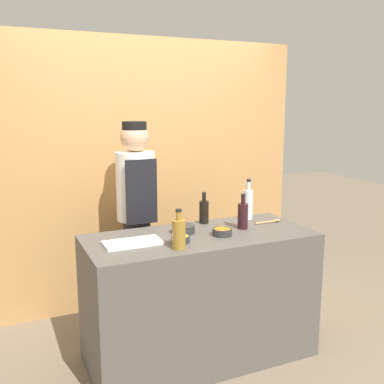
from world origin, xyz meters
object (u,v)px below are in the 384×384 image
(sauce_bowl_yellow, at_px, (181,239))
(bottle_soy, at_px, (204,211))
(bottle_vinegar, at_px, (179,233))
(bottle_wine, at_px, (243,215))
(sauce_bowl_green, at_px, (183,229))
(wooden_spoon, at_px, (271,221))
(cutting_board, at_px, (133,243))
(chef_center, at_px, (137,214))
(bottle_clear, at_px, (248,203))
(sauce_bowl_orange, at_px, (222,232))

(sauce_bowl_yellow, relative_size, bottle_soy, 0.51)
(bottle_vinegar, distance_m, bottle_soy, 0.65)
(bottle_wine, distance_m, bottle_soy, 0.32)
(sauce_bowl_green, distance_m, wooden_spoon, 0.72)
(bottle_soy, bearing_deg, cutting_board, -156.12)
(bottle_vinegar, bearing_deg, chef_center, 89.56)
(bottle_wine, bearing_deg, chef_center, 131.58)
(wooden_spoon, bearing_deg, sauce_bowl_green, 178.22)
(bottle_wine, bearing_deg, cutting_board, -177.71)
(bottle_clear, bearing_deg, bottle_wine, -128.77)
(sauce_bowl_green, xyz_separation_m, wooden_spoon, (0.72, -0.02, -0.02))
(sauce_bowl_orange, bearing_deg, wooden_spoon, 16.55)
(cutting_board, height_order, bottle_soy, bottle_soy)
(bottle_soy, xyz_separation_m, chef_center, (-0.41, 0.42, -0.08))
(bottle_vinegar, relative_size, bottle_soy, 1.06)
(cutting_board, bearing_deg, sauce_bowl_yellow, -16.65)
(bottle_vinegar, bearing_deg, bottle_soy, 50.00)
(sauce_bowl_orange, relative_size, bottle_soy, 0.57)
(sauce_bowl_yellow, xyz_separation_m, bottle_vinegar, (-0.06, -0.11, 0.08))
(sauce_bowl_green, bearing_deg, chef_center, 104.77)
(sauce_bowl_orange, xyz_separation_m, bottle_clear, (0.40, 0.32, 0.10))
(bottle_wine, bearing_deg, wooden_spoon, 10.86)
(sauce_bowl_yellow, xyz_separation_m, bottle_clear, (0.73, 0.35, 0.10))
(sauce_bowl_green, relative_size, bottle_clear, 0.51)
(sauce_bowl_orange, bearing_deg, bottle_soy, 85.36)
(sauce_bowl_green, distance_m, sauce_bowl_orange, 0.28)
(cutting_board, relative_size, bottle_soy, 1.57)
(sauce_bowl_yellow, distance_m, bottle_clear, 0.82)
(sauce_bowl_yellow, xyz_separation_m, cutting_board, (-0.30, 0.09, -0.01))
(sauce_bowl_orange, distance_m, bottle_clear, 0.53)
(sauce_bowl_yellow, bearing_deg, bottle_clear, 25.82)
(bottle_wine, relative_size, bottle_soy, 1.08)
(bottle_soy, distance_m, wooden_spoon, 0.52)
(sauce_bowl_yellow, height_order, chef_center, chef_center)
(sauce_bowl_green, bearing_deg, bottle_clear, 13.78)
(sauce_bowl_green, bearing_deg, wooden_spoon, -1.78)
(sauce_bowl_yellow, bearing_deg, wooden_spoon, 12.12)
(bottle_clear, distance_m, wooden_spoon, 0.23)
(cutting_board, relative_size, bottle_wine, 1.46)
(chef_center, bearing_deg, sauce_bowl_green, -75.23)
(sauce_bowl_green, height_order, bottle_wine, bottle_wine)
(sauce_bowl_orange, xyz_separation_m, cutting_board, (-0.63, 0.06, -0.02))
(sauce_bowl_green, xyz_separation_m, sauce_bowl_orange, (0.22, -0.17, -0.00))
(bottle_clear, relative_size, wooden_spoon, 1.44)
(sauce_bowl_orange, relative_size, bottle_wine, 0.53)
(bottle_soy, bearing_deg, wooden_spoon, -23.15)
(sauce_bowl_green, xyz_separation_m, bottle_soy, (0.25, 0.18, 0.06))
(sauce_bowl_yellow, relative_size, bottle_wine, 0.47)
(sauce_bowl_green, height_order, chef_center, chef_center)
(sauce_bowl_orange, xyz_separation_m, chef_center, (-0.38, 0.77, -0.01))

